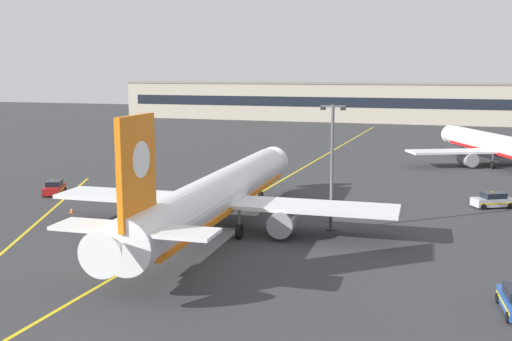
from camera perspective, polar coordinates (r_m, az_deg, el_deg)
name	(u,v)px	position (r m, az deg, el deg)	size (l,w,h in m)	color
ground_plane	(152,260)	(47.90, -9.76, -8.29)	(400.00, 400.00, 0.00)	#353538
taxiway_centreline	(266,189)	(74.90, 0.98, -1.76)	(0.30, 180.00, 0.01)	yellow
taxiway_lead_in_stripe	(19,238)	(57.10, -21.40, -5.93)	(0.30, 60.00, 0.01)	yellow
airliner_foreground	(218,195)	(54.66, -3.62, -2.33)	(32.17, 41.50, 11.65)	white
airliner_background	(502,147)	(99.54, 22.19, 2.06)	(27.77, 34.80, 10.42)	white
apron_lamp_post	(332,165)	(55.04, 7.16, 0.52)	(2.24, 0.90, 11.48)	#515156
service_car_nearest	(493,200)	(69.45, 21.39, -2.64)	(4.55, 3.59, 1.79)	#B7B7BC
service_car_third	(54,188)	(75.52, -18.46, -1.56)	(3.34, 4.57, 1.79)	red
safety_cone_by_nose_gear	(277,196)	(69.47, 2.01, -2.43)	(0.44, 0.44, 0.55)	orange
safety_cone_by_port_wing	(72,210)	(65.25, -16.97, -3.60)	(0.44, 0.44, 0.55)	orange
terminal_building	(404,103)	(177.85, 13.73, 6.21)	(170.23, 12.40, 11.22)	#B2A893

